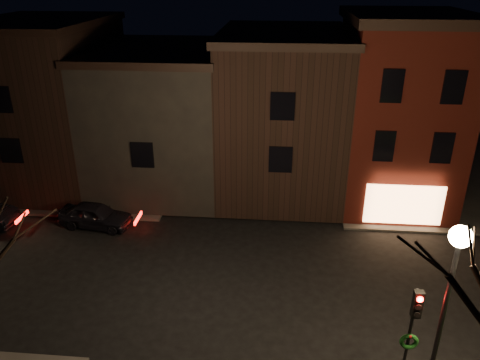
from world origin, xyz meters
name	(u,v)px	position (x,y,z in m)	size (l,w,h in m)	color
ground	(242,282)	(0.00, 0.00, 0.00)	(120.00, 120.00, 0.00)	black
sidewalk_far_left	(32,128)	(-20.00, 20.00, 0.06)	(30.00, 30.00, 0.12)	#2D2B28
corner_building	(398,109)	(8.00, 9.47, 5.40)	(6.50, 8.50, 10.50)	#4F140E
row_building_a	(282,111)	(1.50, 10.50, 4.83)	(7.30, 10.30, 9.40)	black
row_building_b	(164,116)	(-5.75, 10.50, 4.33)	(7.80, 10.30, 8.40)	black
row_building_c	(49,102)	(-13.00, 10.50, 5.08)	(7.30, 10.30, 9.90)	black
street_lamp_near	(453,272)	(6.20, -6.00, 5.18)	(0.60, 0.60, 6.48)	black
traffic_signal	(412,327)	(5.60, -5.51, 2.81)	(0.58, 0.38, 4.05)	black
parked_car_a	(95,215)	(-8.22, 4.23, 0.66)	(1.56, 3.89, 1.32)	black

